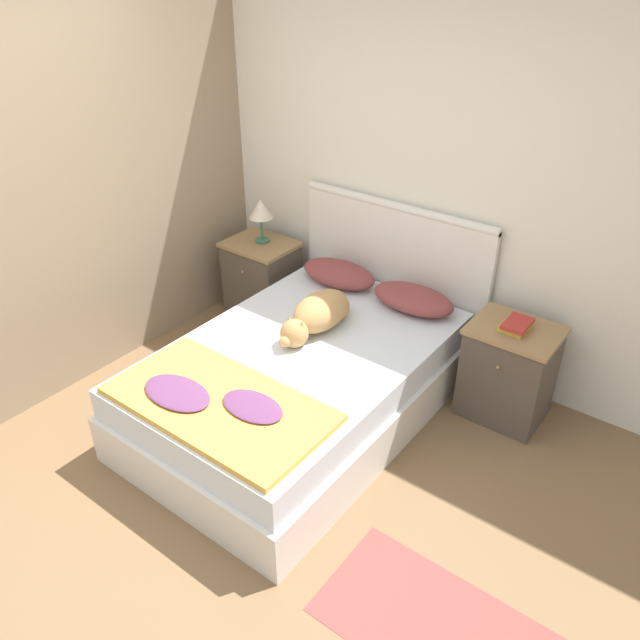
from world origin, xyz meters
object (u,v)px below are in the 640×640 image
object	(u,v)px
nightstand_left	(262,280)
nightstand_right	(508,372)
table_lamp	(261,210)
bed	(300,383)
pillow_right	(413,299)
dog	(317,315)
book_stack	(516,325)
pillow_left	(339,274)

from	to	relation	value
nightstand_left	nightstand_right	world-z (taller)	same
nightstand_right	table_lamp	bearing A→B (deg)	179.26
bed	nightstand_left	size ratio (longest dim) A/B	3.27
nightstand_right	pillow_right	xyz separation A→B (m)	(-0.71, 0.03, 0.26)
nightstand_left	pillow_right	bearing A→B (deg)	1.44
nightstand_left	dog	xyz separation A→B (m)	(0.97, -0.55, 0.29)
table_lamp	nightstand_right	bearing A→B (deg)	-0.74
bed	book_stack	size ratio (longest dim) A/B	10.01
nightstand_left	nightstand_right	bearing A→B (deg)	0.00
dog	book_stack	world-z (taller)	dog
dog	table_lamp	bearing A→B (deg)	149.00
pillow_left	table_lamp	xyz separation A→B (m)	(-0.71, -0.01, 0.31)
pillow_right	dog	size ratio (longest dim) A/B	0.83
nightstand_right	dog	size ratio (longest dim) A/B	0.93
book_stack	table_lamp	bearing A→B (deg)	179.20
dog	pillow_right	bearing A→B (deg)	59.40
bed	table_lamp	bearing A→B (deg)	141.01
nightstand_left	table_lamp	distance (m)	0.57
pillow_right	pillow_left	bearing A→B (deg)	180.00
nightstand_right	dog	bearing A→B (deg)	-152.35
nightstand_left	book_stack	world-z (taller)	book_stack
bed	nightstand_right	bearing A→B (deg)	38.08
nightstand_right	pillow_right	bearing A→B (deg)	177.34
pillow_left	nightstand_left	bearing A→B (deg)	-177.34
nightstand_right	bed	bearing A→B (deg)	-141.92
book_stack	nightstand_right	bearing A→B (deg)	22.86
dog	book_stack	xyz separation A→B (m)	(1.05, 0.55, 0.05)
pillow_left	book_stack	world-z (taller)	book_stack
nightstand_right	book_stack	size ratio (longest dim) A/B	3.06
pillow_left	pillow_right	bearing A→B (deg)	0.00
dog	nightstand_right	bearing A→B (deg)	27.65
nightstand_left	pillow_left	bearing A→B (deg)	2.66
book_stack	dog	bearing A→B (deg)	-152.33
nightstand_left	pillow_left	distance (m)	0.76
nightstand_right	nightstand_left	bearing A→B (deg)	180.00
pillow_right	bed	bearing A→B (deg)	-110.04
pillow_right	table_lamp	size ratio (longest dim) A/B	1.69
nightstand_left	dog	distance (m)	1.15
pillow_left	book_stack	bearing A→B (deg)	-1.53
nightstand_left	dog	bearing A→B (deg)	-29.84
bed	pillow_right	size ratio (longest dim) A/B	3.64
table_lamp	dog	bearing A→B (deg)	-31.00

